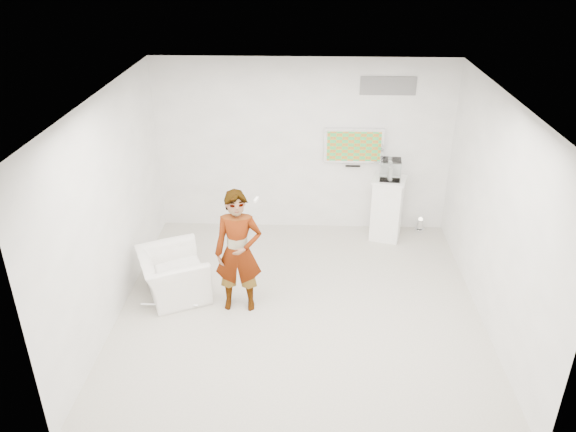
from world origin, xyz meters
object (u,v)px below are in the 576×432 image
object	(u,v)px
tv	(354,146)
person	(238,252)
pedestal	(387,208)
floor_uplight	(420,225)
armchair	(173,274)

from	to	relation	value
tv	person	xyz separation A→B (m)	(-1.68, -2.46, -0.67)
pedestal	floor_uplight	size ratio (longest dim) A/B	4.17
tv	person	distance (m)	3.05
person	armchair	bearing A→B (deg)	163.41
pedestal	person	bearing A→B (deg)	-136.91
person	pedestal	size ratio (longest dim) A/B	1.62
tv	armchair	bearing A→B (deg)	-140.77
armchair	tv	bearing A→B (deg)	-75.19
person	floor_uplight	xyz separation A→B (m)	(2.92, 2.35, -0.75)
armchair	pedestal	xyz separation A→B (m)	(3.27, 1.86, 0.21)
person	pedestal	distance (m)	3.14
tv	pedestal	world-z (taller)	tv
armchair	floor_uplight	bearing A→B (deg)	-86.40
tv	floor_uplight	bearing A→B (deg)	-4.88
floor_uplight	tv	bearing A→B (deg)	175.12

